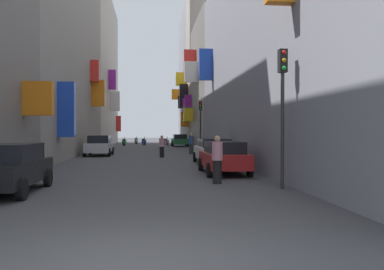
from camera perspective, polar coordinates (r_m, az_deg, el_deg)
ground_plane at (r=35.57m, az=-6.58°, el=-2.43°), size 140.00×140.00×0.00m
building_left_mid_a at (r=33.23m, az=-20.94°, el=12.62°), size 7.19×23.35×17.65m
building_left_mid_b at (r=55.55m, az=-14.80°, el=9.07°), size 7.16×22.43×20.16m
building_right_near at (r=21.51m, az=15.38°, el=12.78°), size 7.02×28.10×12.85m
building_right_mid_a at (r=40.69m, az=4.87°, el=7.27°), size 7.32×12.11×13.19m
building_right_mid_c at (r=50.46m, az=2.79°, el=10.53°), size 7.37×5.26×21.23m
building_right_far at (r=59.64m, az=1.39°, el=8.09°), size 7.28×13.77×19.28m
parked_car_red at (r=17.29m, az=4.63°, el=-3.16°), size 1.86×4.04×1.42m
parked_car_white at (r=22.34m, az=3.14°, el=-2.27°), size 1.97×4.35×1.43m
parked_car_green at (r=47.47m, az=-1.80°, el=-0.73°), size 1.94×4.26×1.46m
parked_car_black at (r=13.19m, az=-25.45°, el=-4.25°), size 2.02×4.07×1.49m
parked_car_silver at (r=30.69m, az=-13.31°, el=-1.44°), size 1.93×3.91×1.53m
scooter_white at (r=56.37m, az=-8.10°, el=-0.84°), size 0.48×1.96×1.13m
scooter_silver at (r=50.91m, az=-3.80°, el=-0.99°), size 0.80×1.79×1.13m
scooter_orange at (r=27.19m, az=1.68°, el=-2.38°), size 0.63×1.78×1.13m
scooter_blue at (r=51.53m, az=-7.01°, el=-0.97°), size 0.64×1.90×1.13m
scooter_green at (r=49.96m, az=-9.83°, el=-1.02°), size 0.52×1.83×1.13m
pedestrian_crossing at (r=31.94m, az=-0.15°, el=-1.26°), size 0.38×0.38×1.68m
pedestrian_near_left at (r=27.81m, az=-4.40°, el=-1.68°), size 0.45×0.45×1.56m
pedestrian_near_right at (r=14.05m, az=3.69°, el=-3.58°), size 0.44×0.44×1.72m
traffic_light_near_corner at (r=33.80m, az=1.23°, el=2.50°), size 0.26×0.34×4.42m
traffic_light_far_corner at (r=13.08m, az=13.03°, el=5.76°), size 0.26×0.34×4.52m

